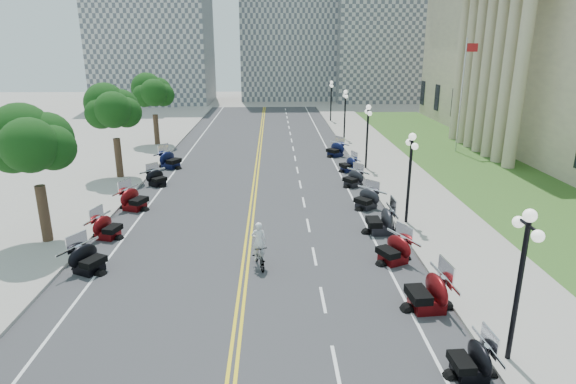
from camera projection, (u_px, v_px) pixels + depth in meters
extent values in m
plane|color=gray|center=(246.00, 257.00, 22.50)|extent=(160.00, 160.00, 0.00)
cube|color=#333335|center=(254.00, 193.00, 32.04)|extent=(16.00, 90.00, 0.01)
cube|color=yellow|center=(252.00, 193.00, 32.03)|extent=(0.12, 90.00, 0.00)
cube|color=yellow|center=(256.00, 193.00, 32.04)|extent=(0.12, 90.00, 0.00)
cube|color=white|center=(349.00, 192.00, 32.23)|extent=(0.12, 90.00, 0.00)
cube|color=white|center=(157.00, 194.00, 31.85)|extent=(0.12, 90.00, 0.00)
cube|color=white|center=(336.00, 365.00, 14.95)|extent=(0.12, 2.00, 0.00)
cube|color=white|center=(323.00, 299.00, 18.77)|extent=(0.12, 2.00, 0.00)
cube|color=white|center=(314.00, 256.00, 22.59)|extent=(0.12, 2.00, 0.00)
cube|color=white|center=(308.00, 225.00, 26.41)|extent=(0.12, 2.00, 0.00)
cube|color=white|center=(304.00, 202.00, 30.22)|extent=(0.12, 2.00, 0.00)
cube|color=white|center=(300.00, 184.00, 34.04)|extent=(0.12, 2.00, 0.00)
cube|color=white|center=(297.00, 170.00, 37.86)|extent=(0.12, 2.00, 0.00)
cube|color=white|center=(295.00, 158.00, 41.68)|extent=(0.12, 2.00, 0.00)
cube|color=white|center=(293.00, 149.00, 45.49)|extent=(0.12, 2.00, 0.00)
cube|color=white|center=(292.00, 140.00, 49.31)|extent=(0.12, 2.00, 0.00)
cube|color=white|center=(290.00, 133.00, 53.13)|extent=(0.12, 2.00, 0.00)
cube|color=white|center=(289.00, 127.00, 56.95)|extent=(0.12, 2.00, 0.00)
cube|color=white|center=(288.00, 122.00, 60.76)|extent=(0.12, 2.00, 0.00)
cube|color=white|center=(287.00, 117.00, 64.58)|extent=(0.12, 2.00, 0.00)
cube|color=white|center=(286.00, 113.00, 68.40)|extent=(0.12, 2.00, 0.00)
cube|color=white|center=(285.00, 109.00, 72.22)|extent=(0.12, 2.00, 0.00)
cube|color=#9E9991|center=(410.00, 191.00, 32.33)|extent=(5.00, 90.00, 0.15)
cube|color=#9E9991|center=(95.00, 194.00, 31.70)|extent=(5.00, 90.00, 0.15)
cube|color=#356023|center=(467.00, 162.00, 40.18)|extent=(9.00, 60.00, 0.10)
cube|color=gray|center=(152.00, 21.00, 77.27)|extent=(18.00, 14.00, 26.00)
cube|color=gray|center=(288.00, 10.00, 83.06)|extent=(16.00, 12.00, 30.00)
cube|color=gray|center=(393.00, 34.00, 81.92)|extent=(20.00, 14.00, 22.00)
imported|color=#A51414|center=(259.00, 255.00, 21.35)|extent=(0.99, 1.97, 1.14)
imported|color=silver|center=(258.00, 224.00, 20.92)|extent=(0.65, 0.43, 1.79)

